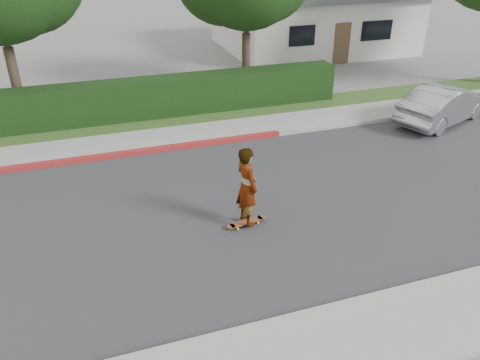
{
  "coord_description": "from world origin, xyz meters",
  "views": [
    {
      "loc": [
        -5.03,
        -9.78,
        6.43
      ],
      "look_at": [
        -1.88,
        -0.31,
        1.0
      ],
      "focal_mm": 35.0,
      "sensor_mm": 36.0,
      "label": 1
    }
  ],
  "objects": [
    {
      "name": "ground",
      "position": [
        0.0,
        0.0,
        0.0
      ],
      "size": [
        120.0,
        120.0,
        0.0
      ],
      "primitive_type": "plane",
      "color": "slate",
      "rests_on": "ground"
    },
    {
      "name": "road",
      "position": [
        0.0,
        0.0,
        0.01
      ],
      "size": [
        60.0,
        8.0,
        0.01
      ],
      "primitive_type": "cube",
      "color": "#2D2D30",
      "rests_on": "ground"
    },
    {
      "name": "curb_near",
      "position": [
        0.0,
        -4.1,
        0.07
      ],
      "size": [
        60.0,
        0.2,
        0.15
      ],
      "primitive_type": "cube",
      "color": "#9E9E99",
      "rests_on": "ground"
    },
    {
      "name": "sidewalk_near",
      "position": [
        0.0,
        -5.0,
        0.06
      ],
      "size": [
        60.0,
        1.6,
        0.12
      ],
      "primitive_type": "cube",
      "color": "gray",
      "rests_on": "ground"
    },
    {
      "name": "curb_far",
      "position": [
        0.0,
        4.1,
        0.07
      ],
      "size": [
        60.0,
        0.2,
        0.15
      ],
      "primitive_type": "cube",
      "color": "#9E9E99",
      "rests_on": "ground"
    },
    {
      "name": "curb_red_section",
      "position": [
        -5.0,
        4.1,
        0.08
      ],
      "size": [
        12.0,
        0.21,
        0.15
      ],
      "primitive_type": "cube",
      "color": "maroon",
      "rests_on": "ground"
    },
    {
      "name": "sidewalk_far",
      "position": [
        0.0,
        5.0,
        0.06
      ],
      "size": [
        60.0,
        1.6,
        0.12
      ],
      "primitive_type": "cube",
      "color": "gray",
      "rests_on": "ground"
    },
    {
      "name": "planting_strip",
      "position": [
        0.0,
        6.6,
        0.05
      ],
      "size": [
        60.0,
        1.6,
        0.1
      ],
      "primitive_type": "cube",
      "color": "#2D4C1E",
      "rests_on": "ground"
    },
    {
      "name": "hedge",
      "position": [
        -3.0,
        7.2,
        0.75
      ],
      "size": [
        15.0,
        1.0,
        1.5
      ],
      "primitive_type": "cube",
      "color": "black",
      "rests_on": "ground"
    },
    {
      "name": "house",
      "position": [
        8.0,
        16.0,
        2.1
      ],
      "size": [
        10.6,
        8.6,
        4.3
      ],
      "color": "beige",
      "rests_on": "ground"
    },
    {
      "name": "skateboard",
      "position": [
        -1.88,
        -0.81,
        0.09
      ],
      "size": [
        1.07,
        0.37,
        0.1
      ],
      "rotation": [
        0.0,
        0.0,
        0.16
      ],
      "color": "yellow",
      "rests_on": "ground"
    },
    {
      "name": "skateboarder",
      "position": [
        -1.88,
        -0.81,
        1.09
      ],
      "size": [
        0.59,
        0.79,
        1.97
      ],
      "primitive_type": "imported",
      "rotation": [
        0.0,
        0.0,
        1.75
      ],
      "color": "white",
      "rests_on": "skateboard"
    },
    {
      "name": "car_silver",
      "position": [
        7.23,
        3.37,
        0.69
      ],
      "size": [
        4.45,
        2.88,
        1.39
      ],
      "primitive_type": "imported",
      "rotation": [
        0.0,
        0.0,
        1.94
      ],
      "color": "#B3B7BB",
      "rests_on": "ground"
    }
  ]
}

